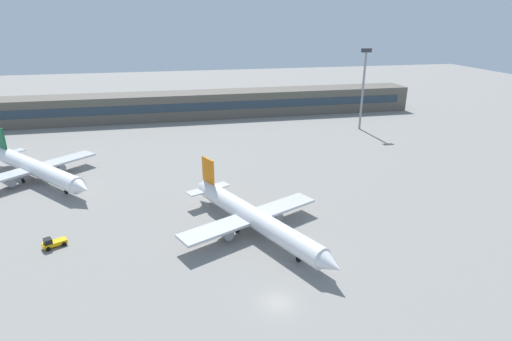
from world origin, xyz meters
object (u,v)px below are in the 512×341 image
(airplane_mid, at_px, (36,169))
(baggage_tug_yellow, at_px, (53,243))
(airplane_near, at_px, (255,218))
(floodlight_tower_west, at_px, (363,84))

(airplane_mid, xyz_separation_m, baggage_tug_yellow, (10.13, -30.45, -2.24))
(airplane_mid, bearing_deg, airplane_near, -37.46)
(airplane_near, relative_size, baggage_tug_yellow, 9.16)
(baggage_tug_yellow, bearing_deg, airplane_mid, 108.40)
(floodlight_tower_west, bearing_deg, airplane_mid, -163.29)
(airplane_mid, bearing_deg, floodlight_tower_west, 16.71)
(airplane_near, xyz_separation_m, baggage_tug_yellow, (-32.64, 2.32, -2.08))
(baggage_tug_yellow, bearing_deg, airplane_near, -4.07)
(baggage_tug_yellow, height_order, floodlight_tower_west, floodlight_tower_west)
(floodlight_tower_west, bearing_deg, baggage_tug_yellow, -144.30)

